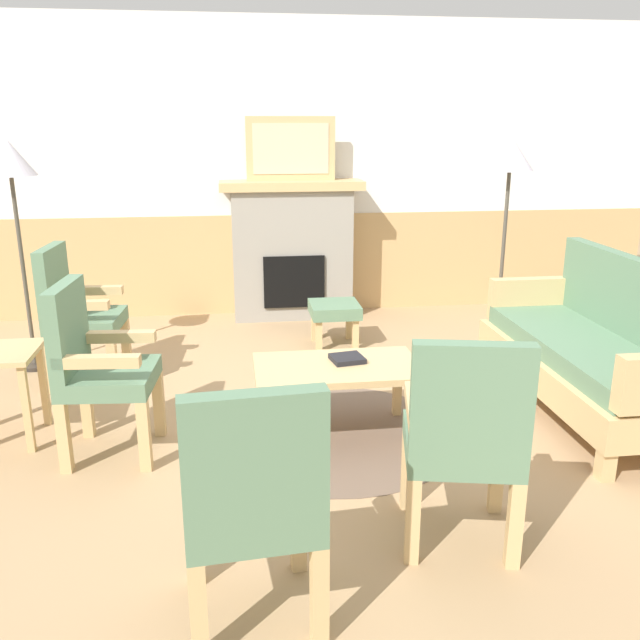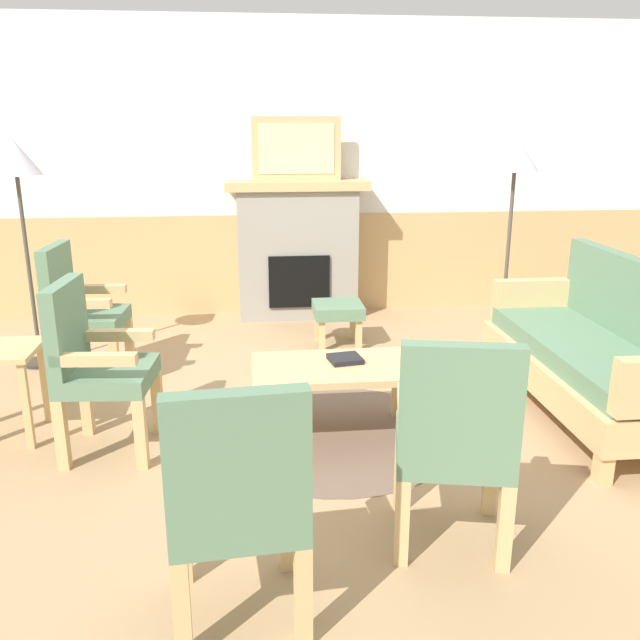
{
  "view_description": "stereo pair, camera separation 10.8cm",
  "coord_description": "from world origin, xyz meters",
  "px_view_note": "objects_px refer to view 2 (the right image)",
  "views": [
    {
      "loc": [
        -0.55,
        -3.79,
        1.8
      ],
      "look_at": [
        0.0,
        0.35,
        0.55
      ],
      "focal_mm": 37.49,
      "sensor_mm": 36.0,
      "label": 1
    },
    {
      "loc": [
        -0.44,
        -3.81,
        1.8
      ],
      "look_at": [
        0.0,
        0.35,
        0.55
      ],
      "focal_mm": 37.49,
      "sensor_mm": 36.0,
      "label": 2
    }
  ],
  "objects_px": {
    "armchair_near_fireplace": "(93,361)",
    "footstool": "(338,312)",
    "fireplace": "(297,249)",
    "coffee_table": "(335,374)",
    "couch": "(594,354)",
    "book_on_table": "(345,359)",
    "armchair_by_window_left": "(78,307)",
    "floor_lamp_by_couch": "(515,168)",
    "armchair_front_center": "(455,435)",
    "side_table": "(0,367)",
    "floor_lamp_by_chairs": "(16,172)",
    "armchair_front_left": "(237,494)",
    "framed_picture": "(297,149)"
  },
  "relations": [
    {
      "from": "fireplace",
      "to": "coffee_table",
      "type": "xyz_separation_m",
      "value": [
        0.03,
        -2.55,
        -0.27
      ]
    },
    {
      "from": "fireplace",
      "to": "floor_lamp_by_chairs",
      "type": "relative_size",
      "value": 0.77
    },
    {
      "from": "book_on_table",
      "to": "armchair_by_window_left",
      "type": "distance_m",
      "value": 2.04
    },
    {
      "from": "armchair_front_center",
      "to": "floor_lamp_by_couch",
      "type": "height_order",
      "value": "floor_lamp_by_couch"
    },
    {
      "from": "coffee_table",
      "to": "floor_lamp_by_chairs",
      "type": "height_order",
      "value": "floor_lamp_by_chairs"
    },
    {
      "from": "side_table",
      "to": "floor_lamp_by_chairs",
      "type": "bearing_deg",
      "value": 97.96
    },
    {
      "from": "book_on_table",
      "to": "floor_lamp_by_chairs",
      "type": "distance_m",
      "value": 2.75
    },
    {
      "from": "book_on_table",
      "to": "side_table",
      "type": "height_order",
      "value": "side_table"
    },
    {
      "from": "framed_picture",
      "to": "footstool",
      "type": "distance_m",
      "value": 1.59
    },
    {
      "from": "coffee_table",
      "to": "footstool",
      "type": "relative_size",
      "value": 2.4
    },
    {
      "from": "armchair_by_window_left",
      "to": "floor_lamp_by_chairs",
      "type": "xyz_separation_m",
      "value": [
        -0.41,
        0.34,
        0.91
      ]
    },
    {
      "from": "couch",
      "to": "fireplace",
      "type": "bearing_deg",
      "value": 124.95
    },
    {
      "from": "coffee_table",
      "to": "floor_lamp_by_couch",
      "type": "height_order",
      "value": "floor_lamp_by_couch"
    },
    {
      "from": "armchair_front_center",
      "to": "floor_lamp_by_chairs",
      "type": "distance_m",
      "value": 3.67
    },
    {
      "from": "coffee_table",
      "to": "floor_lamp_by_chairs",
      "type": "bearing_deg",
      "value": 145.84
    },
    {
      "from": "book_on_table",
      "to": "armchair_front_center",
      "type": "height_order",
      "value": "armchair_front_center"
    },
    {
      "from": "coffee_table",
      "to": "armchair_front_center",
      "type": "distance_m",
      "value": 1.21
    },
    {
      "from": "armchair_near_fireplace",
      "to": "footstool",
      "type": "bearing_deg",
      "value": 47.06
    },
    {
      "from": "footstool",
      "to": "coffee_table",
      "type": "bearing_deg",
      "value": -98.21
    },
    {
      "from": "framed_picture",
      "to": "armchair_near_fireplace",
      "type": "xyz_separation_m",
      "value": [
        -1.31,
        -2.61,
        -1.02
      ]
    },
    {
      "from": "armchair_near_fireplace",
      "to": "side_table",
      "type": "bearing_deg",
      "value": 157.49
    },
    {
      "from": "armchair_front_left",
      "to": "armchair_front_center",
      "type": "height_order",
      "value": "same"
    },
    {
      "from": "couch",
      "to": "book_on_table",
      "type": "xyz_separation_m",
      "value": [
        -1.59,
        -0.08,
        0.06
      ]
    },
    {
      "from": "book_on_table",
      "to": "floor_lamp_by_couch",
      "type": "distance_m",
      "value": 2.27
    },
    {
      "from": "book_on_table",
      "to": "armchair_front_left",
      "type": "bearing_deg",
      "value": -111.15
    },
    {
      "from": "fireplace",
      "to": "armchair_near_fireplace",
      "type": "distance_m",
      "value": 2.92
    },
    {
      "from": "couch",
      "to": "armchair_front_center",
      "type": "bearing_deg",
      "value": -135.42
    },
    {
      "from": "footstool",
      "to": "book_on_table",
      "type": "bearing_deg",
      "value": -96.08
    },
    {
      "from": "book_on_table",
      "to": "floor_lamp_by_couch",
      "type": "xyz_separation_m",
      "value": [
        1.5,
        1.38,
        1.0
      ]
    },
    {
      "from": "framed_picture",
      "to": "side_table",
      "type": "distance_m",
      "value": 3.23
    },
    {
      "from": "book_on_table",
      "to": "side_table",
      "type": "relative_size",
      "value": 0.33
    },
    {
      "from": "couch",
      "to": "armchair_front_left",
      "type": "xyz_separation_m",
      "value": [
        -2.2,
        -1.65,
        0.14
      ]
    },
    {
      "from": "fireplace",
      "to": "armchair_near_fireplace",
      "type": "bearing_deg",
      "value": -116.77
    },
    {
      "from": "book_on_table",
      "to": "floor_lamp_by_chairs",
      "type": "xyz_separation_m",
      "value": [
        -2.17,
        1.37,
        1.0
      ]
    },
    {
      "from": "fireplace",
      "to": "armchair_front_center",
      "type": "bearing_deg",
      "value": -83.99
    },
    {
      "from": "book_on_table",
      "to": "floor_lamp_by_couch",
      "type": "relative_size",
      "value": 0.11
    },
    {
      "from": "couch",
      "to": "floor_lamp_by_couch",
      "type": "bearing_deg",
      "value": 93.97
    },
    {
      "from": "side_table",
      "to": "fireplace",
      "type": "bearing_deg",
      "value": 51.2
    },
    {
      "from": "framed_picture",
      "to": "coffee_table",
      "type": "bearing_deg",
      "value": -89.36
    },
    {
      "from": "armchair_front_center",
      "to": "floor_lamp_by_chairs",
      "type": "bearing_deg",
      "value": 133.79
    },
    {
      "from": "floor_lamp_by_chairs",
      "to": "armchair_by_window_left",
      "type": "bearing_deg",
      "value": -39.84
    },
    {
      "from": "framed_picture",
      "to": "side_table",
      "type": "height_order",
      "value": "framed_picture"
    },
    {
      "from": "framed_picture",
      "to": "armchair_near_fireplace",
      "type": "relative_size",
      "value": 0.82
    },
    {
      "from": "armchair_front_left",
      "to": "floor_lamp_by_couch",
      "type": "bearing_deg",
      "value": 54.5
    },
    {
      "from": "fireplace",
      "to": "armchair_front_center",
      "type": "relative_size",
      "value": 1.33
    },
    {
      "from": "framed_picture",
      "to": "couch",
      "type": "distance_m",
      "value": 3.16
    },
    {
      "from": "armchair_front_center",
      "to": "floor_lamp_by_couch",
      "type": "relative_size",
      "value": 0.58
    },
    {
      "from": "framed_picture",
      "to": "armchair_front_left",
      "type": "relative_size",
      "value": 0.82
    },
    {
      "from": "side_table",
      "to": "armchair_front_left",
      "type": "bearing_deg",
      "value": -50.78
    },
    {
      "from": "armchair_by_window_left",
      "to": "side_table",
      "type": "relative_size",
      "value": 1.78
    }
  ]
}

